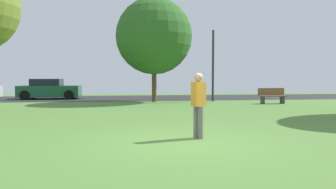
{
  "coord_description": "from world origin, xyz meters",
  "views": [
    {
      "loc": [
        -1.41,
        -7.36,
        1.54
      ],
      "look_at": [
        0.0,
        3.35,
        0.94
      ],
      "focal_mm": 33.87,
      "sensor_mm": 36.0,
      "label": 1
    }
  ],
  "objects_px": {
    "birch_tree_lone": "(154,36)",
    "person_catcher": "(198,102)",
    "park_bench": "(272,96)",
    "street_lamp_post": "(213,66)",
    "parked_car_green": "(50,90)"
  },
  "relations": [
    {
      "from": "park_bench",
      "to": "street_lamp_post",
      "type": "xyz_separation_m",
      "value": [
        -2.92,
        2.21,
        1.79
      ]
    },
    {
      "from": "parked_car_green",
      "to": "park_bench",
      "type": "bearing_deg",
      "value": -23.02
    },
    {
      "from": "birch_tree_lone",
      "to": "person_catcher",
      "type": "distance_m",
      "value": 12.36
    },
    {
      "from": "birch_tree_lone",
      "to": "street_lamp_post",
      "type": "relative_size",
      "value": 1.43
    },
    {
      "from": "parked_car_green",
      "to": "park_bench",
      "type": "height_order",
      "value": "parked_car_green"
    },
    {
      "from": "park_bench",
      "to": "street_lamp_post",
      "type": "relative_size",
      "value": 0.36
    },
    {
      "from": "birch_tree_lone",
      "to": "parked_car_green",
      "type": "distance_m",
      "value": 8.62
    },
    {
      "from": "birch_tree_lone",
      "to": "park_bench",
      "type": "distance_m",
      "value": 7.9
    },
    {
      "from": "birch_tree_lone",
      "to": "parked_car_green",
      "type": "bearing_deg",
      "value": 153.65
    },
    {
      "from": "person_catcher",
      "to": "park_bench",
      "type": "distance_m",
      "value": 11.67
    },
    {
      "from": "birch_tree_lone",
      "to": "street_lamp_post",
      "type": "xyz_separation_m",
      "value": [
        3.73,
        -0.12,
        -1.8
      ]
    },
    {
      "from": "birch_tree_lone",
      "to": "park_bench",
      "type": "bearing_deg",
      "value": -19.28
    },
    {
      "from": "person_catcher",
      "to": "street_lamp_post",
      "type": "relative_size",
      "value": 0.37
    },
    {
      "from": "birch_tree_lone",
      "to": "person_catcher",
      "type": "xyz_separation_m",
      "value": [
        0.07,
        -11.95,
        -3.15
      ]
    },
    {
      "from": "birch_tree_lone",
      "to": "street_lamp_post",
      "type": "bearing_deg",
      "value": -1.81
    }
  ]
}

